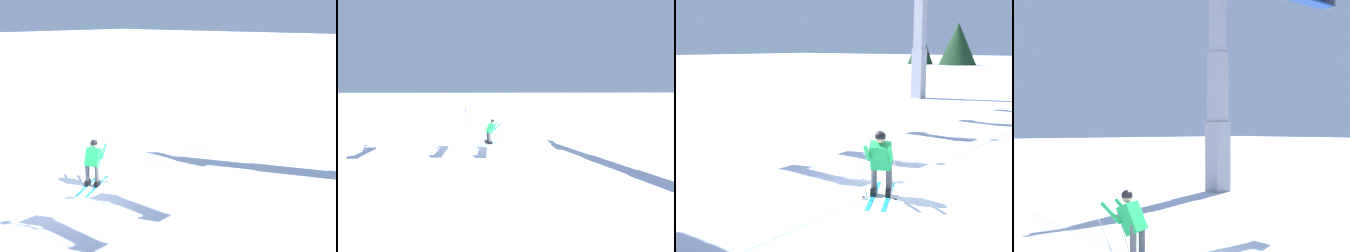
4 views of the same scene
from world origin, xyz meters
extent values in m
plane|color=white|center=(0.00, 0.00, 0.00)|extent=(260.00, 260.00, 0.00)
cube|color=#198CCC|center=(-0.84, -0.03, 0.01)|extent=(1.63, 0.88, 0.01)
cube|color=black|center=(-0.84, -0.03, 0.09)|extent=(0.30, 0.22, 0.16)
cylinder|color=#4C4C51|center=(-0.84, -0.03, 0.48)|extent=(0.13, 0.13, 0.62)
cube|color=#198CCC|center=(-0.98, 0.24, 0.01)|extent=(1.63, 0.88, 0.01)
cube|color=black|center=(-0.98, 0.24, 0.09)|extent=(0.30, 0.22, 0.16)
cylinder|color=#4C4C51|center=(-0.98, 0.24, 0.48)|extent=(0.13, 0.13, 0.62)
cube|color=green|center=(-1.02, 0.05, 0.88)|extent=(0.61, 0.59, 0.63)
sphere|color=tan|center=(-1.13, 0.00, 1.26)|extent=(0.21, 0.21, 0.21)
sphere|color=black|center=(-1.13, 0.00, 1.30)|extent=(0.22, 0.22, 0.22)
cylinder|color=green|center=(-1.20, -0.30, 0.99)|extent=(0.45, 0.28, 0.41)
cylinder|color=gray|center=(-1.21, -0.35, 0.42)|extent=(0.37, 0.32, 1.06)
cylinder|color=black|center=(-1.03, -0.31, 0.05)|extent=(0.07, 0.07, 0.01)
cylinder|color=green|center=(-1.41, 0.11, 0.99)|extent=(0.45, 0.28, 0.41)
cylinder|color=gray|center=(-1.45, 0.14, 0.42)|extent=(0.46, 0.12, 1.06)
cylinder|color=black|center=(-1.32, 0.26, 0.05)|extent=(0.07, 0.07, 0.01)
cube|color=gray|center=(14.60, 8.06, 1.44)|extent=(0.65, 0.65, 2.89)
cube|color=gray|center=(14.60, 8.06, 4.33)|extent=(0.54, 0.54, 2.89)
cone|color=black|center=(58.97, 26.07, 3.36)|extent=(6.02, 6.02, 6.72)
cone|color=black|center=(57.98, 32.31, 2.91)|extent=(4.30, 4.30, 5.81)
camera|label=1|loc=(7.14, 9.74, 5.01)|focal=46.07mm
camera|label=2|loc=(-1.29, 15.14, 3.23)|focal=28.64mm
camera|label=3|loc=(-8.05, -4.71, 3.03)|focal=46.70mm
camera|label=4|loc=(6.19, -4.28, 2.53)|focal=47.38mm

